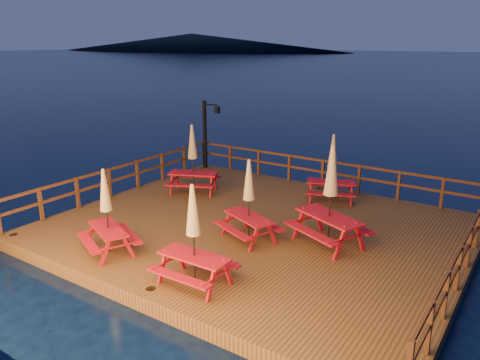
{
  "coord_description": "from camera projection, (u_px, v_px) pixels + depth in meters",
  "views": [
    {
      "loc": [
        7.1,
        -11.43,
        5.93
      ],
      "look_at": [
        -1.02,
        0.6,
        1.56
      ],
      "focal_mm": 35.0,
      "sensor_mm": 36.0,
      "label": 1
    }
  ],
  "objects": [
    {
      "name": "deck_piles",
      "position": [
        256.0,
        246.0,
        14.68
      ],
      "size": [
        11.44,
        9.44,
        1.4
      ],
      "color": "#3D2313",
      "rests_on": "ground"
    },
    {
      "name": "lamp_post",
      "position": [
        208.0,
        129.0,
        20.46
      ],
      "size": [
        0.85,
        0.18,
        3.0
      ],
      "color": "black",
      "rests_on": "deck"
    },
    {
      "name": "railing",
      "position": [
        285.0,
        188.0,
        15.67
      ],
      "size": [
        11.8,
        9.75,
        1.1
      ],
      "color": "#3D2313",
      "rests_on": "deck"
    },
    {
      "name": "picnic_table_1",
      "position": [
        332.0,
        167.0,
        16.38
      ],
      "size": [
        2.1,
        1.94,
        2.42
      ],
      "rotation": [
        0.0,
        0.0,
        0.4
      ],
      "color": "maroon",
      "rests_on": "deck"
    },
    {
      "name": "picnic_table_3",
      "position": [
        249.0,
        199.0,
        13.13
      ],
      "size": [
        2.07,
        1.91,
        2.39
      ],
      "rotation": [
        0.0,
        0.0,
        -0.39
      ],
      "color": "maroon",
      "rests_on": "deck"
    },
    {
      "name": "picnic_table_2",
      "position": [
        331.0,
        194.0,
        12.75
      ],
      "size": [
        2.49,
        2.31,
        2.87
      ],
      "rotation": [
        0.0,
        0.0,
        -0.41
      ],
      "color": "maroon",
      "rests_on": "deck"
    },
    {
      "name": "ground",
      "position": [
        256.0,
        238.0,
        14.59
      ],
      "size": [
        500.0,
        500.0,
        0.0
      ],
      "primitive_type": "plane",
      "color": "black",
      "rests_on": "ground"
    },
    {
      "name": "picnic_table_5",
      "position": [
        106.0,
        210.0,
        12.36
      ],
      "size": [
        2.04,
        1.89,
        2.34
      ],
      "rotation": [
        0.0,
        0.0,
        -0.42
      ],
      "color": "maroon",
      "rests_on": "deck"
    },
    {
      "name": "headland_left",
      "position": [
        192.0,
        42.0,
        249.79
      ],
      "size": [
        180.0,
        84.0,
        9.0
      ],
      "primitive_type": "ellipsoid",
      "color": "black",
      "rests_on": "ground"
    },
    {
      "name": "deck",
      "position": [
        256.0,
        232.0,
        14.53
      ],
      "size": [
        12.0,
        10.0,
        0.4
      ],
      "primitive_type": "cube",
      "color": "#443016",
      "rests_on": "ground"
    },
    {
      "name": "picnic_table_4",
      "position": [
        193.0,
        234.0,
        10.67
      ],
      "size": [
        1.74,
        1.44,
        2.46
      ],
      "rotation": [
        0.0,
        0.0,
        0.01
      ],
      "color": "maroon",
      "rests_on": "deck"
    },
    {
      "name": "picnic_table_0",
      "position": [
        193.0,
        158.0,
        17.27
      ],
      "size": [
        2.25,
        2.1,
        2.58
      ],
      "rotation": [
        0.0,
        0.0,
        0.43
      ],
      "color": "maroon",
      "rests_on": "deck"
    }
  ]
}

